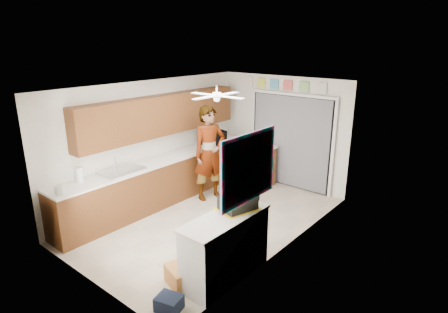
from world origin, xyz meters
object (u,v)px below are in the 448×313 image
Objects in this scene: paper_towel_roll at (79,175)px; navy_crate at (169,303)px; microwave at (213,138)px; cardboard_box at (181,276)px; dog at (236,204)px; suitcase at (238,202)px; man at (210,153)px.

navy_crate is at bearing -9.35° from paper_towel_roll.
microwave is at bearing 87.40° from paper_towel_roll.
cardboard_box is (2.24, -3.24, -0.96)m from microwave.
dog reaches higher than navy_crate.
dog is at bearing 144.43° from suitcase.
microwave is 1.06× the size of dog.
dog is (-1.02, 2.67, 0.11)m from navy_crate.
suitcase is 0.24× the size of man.
navy_crate is (-0.07, -1.31, -0.95)m from suitcase.
dog is (-0.77, 2.21, 0.07)m from cardboard_box.
suitcase is (2.56, -2.38, -0.05)m from microwave.
cardboard_box is 0.22× the size of man.
suitcase reaches higher than navy_crate.
cardboard_box is at bearing 118.94° from navy_crate.
suitcase is at bearing 17.94° from paper_towel_roll.
suitcase is (2.71, 0.88, -0.03)m from paper_towel_roll.
man reaches higher than paper_towel_roll.
paper_towel_roll is 0.60× the size of cardboard_box.
dog is at bearing 110.84° from navy_crate.
man is at bearing 123.21° from navy_crate.
paper_towel_roll is at bearing 170.65° from navy_crate.
suitcase reaches higher than dog.
navy_crate is at bearing -131.52° from microwave.
microwave is at bearing 124.68° from cardboard_box.
man is (0.70, 2.53, -0.07)m from paper_towel_roll.
suitcase is 1.62m from navy_crate.
man is at bearing 156.36° from suitcase.
paper_towel_roll is 2.89m from dog.
paper_towel_roll is 2.85m from suitcase.
paper_towel_roll is 0.84× the size of navy_crate.
dog is at bearing -110.30° from microwave.
man reaches higher than microwave.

